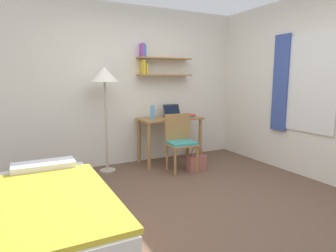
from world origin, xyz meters
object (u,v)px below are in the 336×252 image
object	(u,v)px
desk_chair	(180,140)
standing_lamp	(104,79)
bed	(53,218)
handbag	(197,162)
laptop	(173,114)
water_bottle	(152,113)
book_stack	(188,115)
desk	(170,127)

from	to	relation	value
desk_chair	standing_lamp	world-z (taller)	standing_lamp
bed	desk_chair	size ratio (longest dim) A/B	2.22
bed	standing_lamp	xyz separation A→B (m)	(0.97, 1.76, 1.17)
handbag	bed	bearing A→B (deg)	-152.53
desk_chair	laptop	distance (m)	0.65
standing_lamp	desk_chair	bearing A→B (deg)	-23.96
water_bottle	book_stack	distance (m)	0.72
desk_chair	laptop	world-z (taller)	laptop
laptop	handbag	size ratio (longest dim) A/B	0.80
laptop	water_bottle	bearing A→B (deg)	-163.88
desk	water_bottle	bearing A→B (deg)	-168.30
desk_chair	bed	bearing A→B (deg)	-146.95
bed	book_stack	xyz separation A→B (m)	(2.42, 1.77, 0.55)
water_bottle	standing_lamp	bearing A→B (deg)	175.50
book_stack	laptop	bearing A→B (deg)	167.39
water_bottle	handbag	size ratio (longest dim) A/B	0.58
bed	handbag	world-z (taller)	bed
desk_chair	book_stack	distance (m)	0.70
bed	desk	world-z (taller)	desk
desk	handbag	bearing A→B (deg)	-77.27
water_bottle	handbag	xyz separation A→B (m)	(0.50, -0.56, -0.75)
book_stack	standing_lamp	bearing A→B (deg)	-179.67
bed	handbag	xyz separation A→B (m)	(2.21, 1.15, -0.11)
bed	standing_lamp	world-z (taller)	standing_lamp
standing_lamp	book_stack	world-z (taller)	standing_lamp
desk_chair	handbag	xyz separation A→B (m)	(0.21, -0.15, -0.35)
desk_chair	book_stack	bearing A→B (deg)	48.20
water_bottle	desk_chair	bearing A→B (deg)	-54.01
desk	standing_lamp	xyz separation A→B (m)	(-1.10, -0.02, 0.80)
book_stack	handbag	bearing A→B (deg)	-108.74
water_bottle	laptop	bearing A→B (deg)	16.12
book_stack	desk_chair	bearing A→B (deg)	-131.80
standing_lamp	handbag	xyz separation A→B (m)	(1.24, -0.61, -1.28)
bed	laptop	size ratio (longest dim) A/B	6.20
water_bottle	handbag	bearing A→B (deg)	-48.04
desk	laptop	bearing A→B (deg)	32.60
bed	book_stack	bearing A→B (deg)	36.19
standing_lamp	water_bottle	bearing A→B (deg)	-4.50
desk	handbag	size ratio (longest dim) A/B	2.69
standing_lamp	book_stack	size ratio (longest dim) A/B	7.05
laptop	water_bottle	world-z (taller)	water_bottle
handbag	laptop	bearing A→B (deg)	94.92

